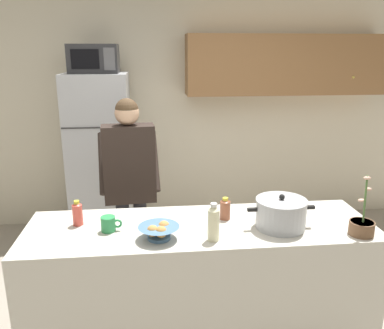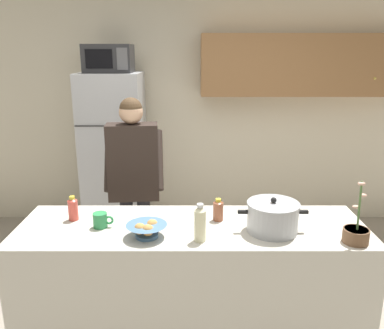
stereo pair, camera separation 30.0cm
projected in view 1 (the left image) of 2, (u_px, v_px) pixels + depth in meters
The scene contains 12 objects.
back_wall_unit at pixel (198, 103), 4.59m from camera, with size 6.00×0.48×2.60m.
kitchen_island at pixel (200, 288), 2.67m from camera, with size 2.24×0.68×0.92m, color beige.
refrigerator at pixel (101, 158), 4.24m from camera, with size 0.64×0.68×1.79m.
microwave at pixel (94, 59), 3.93m from camera, with size 0.48×0.37×0.28m.
person_near_pot at pixel (130, 174), 3.25m from camera, with size 0.53×0.45×1.65m.
cooking_pot at pixel (281, 213), 2.49m from camera, with size 0.43×0.32×0.22m.
coffee_mug at pixel (109, 224), 2.45m from camera, with size 0.13×0.09×0.10m.
bread_bowl at pixel (159, 231), 2.35m from camera, with size 0.25×0.25×0.10m.
bottle_near_edge at pixel (77, 213), 2.53m from camera, with size 0.06×0.06×0.17m.
bottle_mid_counter at pixel (225, 209), 2.62m from camera, with size 0.07×0.07×0.15m.
bottle_far_corner at pixel (213, 222), 2.32m from camera, with size 0.07×0.07×0.23m.
potted_orchid at pixel (362, 226), 2.40m from camera, with size 0.15×0.15×0.38m.
Camera 1 is at (-0.30, -2.32, 2.00)m, focal length 37.04 mm.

